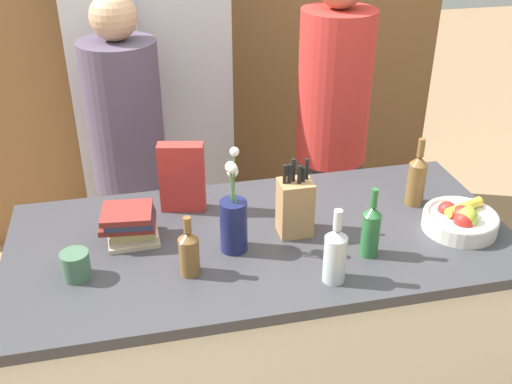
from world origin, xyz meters
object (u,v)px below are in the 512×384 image
object	(u,v)px
coffee_mug	(75,265)
person_in_blue	(332,129)
knife_block	(295,206)
bottle_wine	(371,229)
bottle_oil	(335,253)
flower_vase	(234,220)
book_stack	(131,225)
cereal_box	(182,177)
person_at_sink	(129,158)
refrigerator	(153,100)
bottle_vinegar	(417,179)
fruit_bowl	(460,219)
bottle_water	(189,252)

from	to	relation	value
coffee_mug	person_in_blue	bearing A→B (deg)	36.84
knife_block	bottle_wine	size ratio (longest dim) A/B	1.15
bottle_oil	flower_vase	bearing A→B (deg)	139.35
coffee_mug	book_stack	distance (m)	0.25
cereal_box	coffee_mug	distance (m)	0.52
book_stack	knife_block	bearing A→B (deg)	-7.37
person_in_blue	knife_block	bearing A→B (deg)	-124.67
cereal_box	person_at_sink	xyz separation A→B (m)	(-0.19, 0.51, -0.14)
refrigerator	flower_vase	distance (m)	1.39
bottle_oil	person_in_blue	bearing A→B (deg)	71.52
bottle_wine	coffee_mug	bearing A→B (deg)	174.94
bottle_vinegar	bottle_wine	size ratio (longest dim) A/B	1.09
flower_vase	bottle_vinegar	world-z (taller)	flower_vase
book_stack	flower_vase	bearing A→B (deg)	-20.73
book_stack	person_in_blue	bearing A→B (deg)	35.39
book_stack	bottle_wine	size ratio (longest dim) A/B	0.81
refrigerator	cereal_box	world-z (taller)	refrigerator
bottle_vinegar	person_in_blue	xyz separation A→B (m)	(-0.11, 0.65, -0.06)
knife_block	book_stack	xyz separation A→B (m)	(-0.56, 0.07, -0.04)
fruit_bowl	bottle_vinegar	bearing A→B (deg)	110.27
knife_block	flower_vase	size ratio (longest dim) A/B	0.75
refrigerator	bottle_water	bearing A→B (deg)	-89.48
flower_vase	coffee_mug	world-z (taller)	flower_vase
flower_vase	bottle_wine	bearing A→B (deg)	-16.44
refrigerator	bottle_vinegar	size ratio (longest dim) A/B	7.28
knife_block	bottle_oil	world-z (taller)	knife_block
fruit_bowl	bottle_oil	distance (m)	0.56
person_in_blue	bottle_vinegar	bearing A→B (deg)	-87.71
bottle_wine	bottle_vinegar	bearing A→B (deg)	43.40
knife_block	person_in_blue	distance (m)	0.85
book_stack	coffee_mug	bearing A→B (deg)	-136.25
cereal_box	bottle_wine	bearing A→B (deg)	-37.25
fruit_bowl	coffee_mug	bearing A→B (deg)	179.48
fruit_bowl	bottle_oil	size ratio (longest dim) A/B	1.03
knife_block	bottle_vinegar	size ratio (longest dim) A/B	1.06
refrigerator	person_in_blue	size ratio (longest dim) A/B	1.13
bottle_wine	person_at_sink	distance (m)	1.21
refrigerator	cereal_box	distance (m)	1.08
knife_block	bottle_vinegar	distance (m)	0.51
bottle_oil	cereal_box	bearing A→B (deg)	127.15
fruit_bowl	bottle_vinegar	distance (m)	0.23
fruit_bowl	coffee_mug	world-z (taller)	fruit_bowl
knife_block	person_at_sink	xyz separation A→B (m)	(-0.54, 0.76, -0.12)
refrigerator	knife_block	size ratio (longest dim) A/B	6.90
bottle_oil	coffee_mug	bearing A→B (deg)	166.39
fruit_bowl	bottle_wine	distance (m)	0.38
flower_vase	coffee_mug	bearing A→B (deg)	-175.11
book_stack	bottle_wine	bearing A→B (deg)	-18.34
bottle_oil	bottle_wine	size ratio (longest dim) A/B	1.02
knife_block	flower_vase	world-z (taller)	flower_vase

